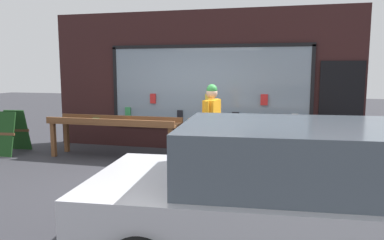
{
  "coord_description": "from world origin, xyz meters",
  "views": [
    {
      "loc": [
        2.02,
        -6.23,
        1.93
      ],
      "look_at": [
        0.19,
        0.94,
        0.91
      ],
      "focal_mm": 35.0,
      "sensor_mm": 36.0,
      "label": 1
    }
  ],
  "objects_px": {
    "display_table_right": "(264,128)",
    "parked_car": "(305,193)",
    "display_table_left": "(114,125)",
    "person_browsing": "(212,120)",
    "small_dog": "(226,159)",
    "sandwich_board_sign": "(11,132)"
  },
  "relations": [
    {
      "from": "person_browsing",
      "to": "small_dog",
      "type": "height_order",
      "value": "person_browsing"
    },
    {
      "from": "display_table_left",
      "to": "person_browsing",
      "type": "bearing_deg",
      "value": -11.6
    },
    {
      "from": "display_table_left",
      "to": "sandwich_board_sign",
      "type": "relative_size",
      "value": 2.99
    },
    {
      "from": "person_browsing",
      "to": "parked_car",
      "type": "xyz_separation_m",
      "value": [
        1.57,
        -3.26,
        -0.21
      ]
    },
    {
      "from": "display_table_left",
      "to": "display_table_right",
      "type": "bearing_deg",
      "value": 0.05
    },
    {
      "from": "display_table_right",
      "to": "parked_car",
      "type": "xyz_separation_m",
      "value": [
        0.62,
        -3.73,
        -0.03
      ]
    },
    {
      "from": "sandwich_board_sign",
      "to": "parked_car",
      "type": "bearing_deg",
      "value": -35.01
    },
    {
      "from": "display_table_left",
      "to": "small_dog",
      "type": "bearing_deg",
      "value": -15.18
    },
    {
      "from": "display_table_left",
      "to": "sandwich_board_sign",
      "type": "distance_m",
      "value": 2.48
    },
    {
      "from": "person_browsing",
      "to": "parked_car",
      "type": "distance_m",
      "value": 3.63
    },
    {
      "from": "display_table_right",
      "to": "person_browsing",
      "type": "bearing_deg",
      "value": -153.96
    },
    {
      "from": "display_table_left",
      "to": "person_browsing",
      "type": "xyz_separation_m",
      "value": [
        2.25,
        -0.46,
        0.23
      ]
    },
    {
      "from": "display_table_right",
      "to": "sandwich_board_sign",
      "type": "xyz_separation_m",
      "value": [
        -5.65,
        -0.26,
        -0.28
      ]
    },
    {
      "from": "person_browsing",
      "to": "sandwich_board_sign",
      "type": "bearing_deg",
      "value": 95.59
    },
    {
      "from": "display_table_left",
      "to": "parked_car",
      "type": "relative_size",
      "value": 0.67
    },
    {
      "from": "person_browsing",
      "to": "small_dog",
      "type": "bearing_deg",
      "value": -117.84
    },
    {
      "from": "small_dog",
      "to": "parked_car",
      "type": "height_order",
      "value": "parked_car"
    },
    {
      "from": "display_table_right",
      "to": "small_dog",
      "type": "height_order",
      "value": "display_table_right"
    },
    {
      "from": "display_table_right",
      "to": "person_browsing",
      "type": "xyz_separation_m",
      "value": [
        -0.95,
        -0.46,
        0.18
      ]
    },
    {
      "from": "display_table_right",
      "to": "person_browsing",
      "type": "relative_size",
      "value": 1.78
    },
    {
      "from": "sandwich_board_sign",
      "to": "small_dog",
      "type": "bearing_deg",
      "value": -11.11
    },
    {
      "from": "display_table_left",
      "to": "display_table_right",
      "type": "relative_size",
      "value": 1.0
    }
  ]
}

